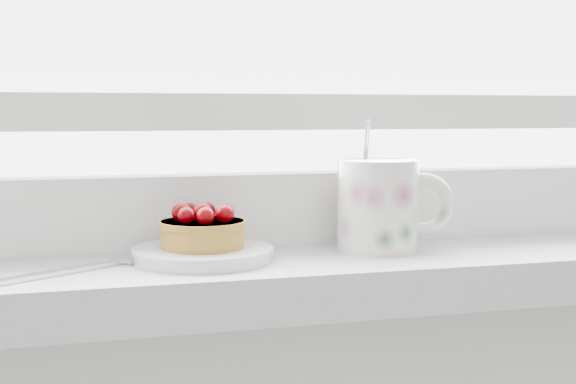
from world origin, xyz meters
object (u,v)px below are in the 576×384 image
object	(u,v)px
saucer	(203,254)
floral_mug	(381,203)
fork	(79,269)
raspberry_tart	(203,229)

from	to	relation	value
saucer	floral_mug	world-z (taller)	floral_mug
floral_mug	fork	world-z (taller)	floral_mug
saucer	fork	size ratio (longest dim) A/B	0.63
floral_mug	fork	distance (m)	0.28
raspberry_tart	floral_mug	world-z (taller)	floral_mug
saucer	raspberry_tart	distance (m)	0.02
raspberry_tart	floral_mug	distance (m)	0.17
saucer	floral_mug	bearing A→B (deg)	1.98
raspberry_tart	fork	bearing A→B (deg)	-171.74
floral_mug	fork	size ratio (longest dim) A/B	0.62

